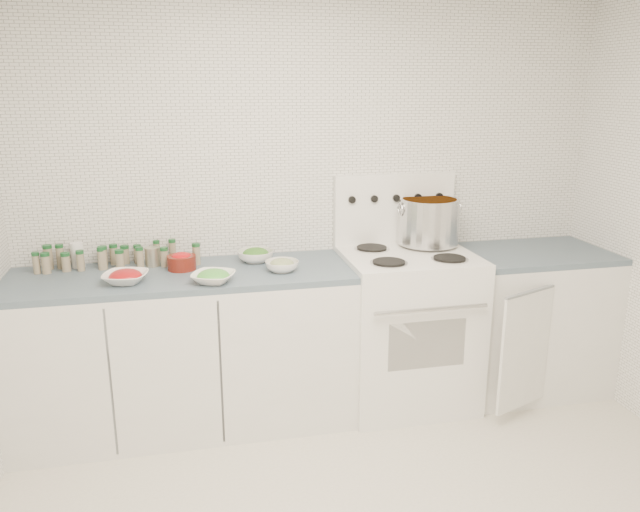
{
  "coord_description": "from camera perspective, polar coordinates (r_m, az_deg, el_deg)",
  "views": [
    {
      "loc": [
        -0.79,
        -2.13,
        1.89
      ],
      "look_at": [
        -0.06,
        1.14,
        0.96
      ],
      "focal_mm": 35.0,
      "sensor_mm": 36.0,
      "label": 1
    }
  ],
  "objects": [
    {
      "name": "room_walls",
      "position": [
        2.3,
        7.79,
        7.03
      ],
      "size": [
        3.54,
        3.04,
        2.52
      ],
      "color": "white",
      "rests_on": "ground"
    },
    {
      "name": "counter_left",
      "position": [
        3.62,
        -12.18,
        -8.36
      ],
      "size": [
        1.85,
        0.62,
        0.9
      ],
      "color": "white",
      "rests_on": "ground"
    },
    {
      "name": "stove",
      "position": [
        3.82,
        7.87,
        -6.13
      ],
      "size": [
        0.76,
        0.7,
        1.36
      ],
      "color": "white",
      "rests_on": "ground"
    },
    {
      "name": "counter_right",
      "position": [
        4.18,
        18.54,
        -5.56
      ],
      "size": [
        0.89,
        0.78,
        0.9
      ],
      "color": "white",
      "rests_on": "ground"
    },
    {
      "name": "stock_pot",
      "position": [
        3.85,
        9.91,
        3.3
      ],
      "size": [
        0.38,
        0.36,
        0.28
      ],
      "rotation": [
        0.0,
        0.0,
        -0.27
      ],
      "color": "silver",
      "rests_on": "stove"
    },
    {
      "name": "bowl_tomato",
      "position": [
        3.36,
        -17.36,
        -1.84
      ],
      "size": [
        0.27,
        0.27,
        0.08
      ],
      "color": "white",
      "rests_on": "counter_left"
    },
    {
      "name": "bowl_snowpea",
      "position": [
        3.26,
        -9.72,
        -1.88
      ],
      "size": [
        0.28,
        0.28,
        0.07
      ],
      "color": "white",
      "rests_on": "counter_left"
    },
    {
      "name": "bowl_broccoli",
      "position": [
        3.61,
        -5.9,
        0.09
      ],
      "size": [
        0.22,
        0.22,
        0.08
      ],
      "color": "white",
      "rests_on": "counter_left"
    },
    {
      "name": "bowl_zucchini",
      "position": [
        3.41,
        -3.49,
        -0.84
      ],
      "size": [
        0.2,
        0.2,
        0.07
      ],
      "color": "white",
      "rests_on": "counter_left"
    },
    {
      "name": "bowl_pepper",
      "position": [
        3.52,
        -12.54,
        -0.45
      ],
      "size": [
        0.16,
        0.16,
        0.1
      ],
      "color": "#5D180F",
      "rests_on": "counter_left"
    },
    {
      "name": "salt_canister",
      "position": [
        3.72,
        -21.28,
        0.07
      ],
      "size": [
        0.08,
        0.08,
        0.14
      ],
      "primitive_type": "cylinder",
      "rotation": [
        0.0,
        0.0,
        -0.17
      ],
      "color": "white",
      "rests_on": "counter_left"
    },
    {
      "name": "tin_can",
      "position": [
        3.62,
        -15.06,
        -0.06
      ],
      "size": [
        0.09,
        0.09,
        0.11
      ],
      "primitive_type": "cylinder",
      "rotation": [
        0.0,
        0.0,
        -0.11
      ],
      "color": "#9E9986",
      "rests_on": "counter_left"
    },
    {
      "name": "spice_cluster",
      "position": [
        3.67,
        -18.81,
        -0.08
      ],
      "size": [
        0.89,
        0.16,
        0.14
      ],
      "color": "gray",
      "rests_on": "counter_left"
    }
  ]
}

